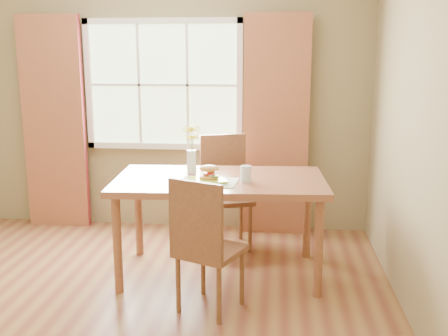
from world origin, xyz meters
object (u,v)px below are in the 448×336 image
dining_table (220,188)px  chair_far (225,186)px  flower_vase (191,145)px  water_glass (246,174)px  chair_near (204,241)px  croissant_sandwich (209,173)px

dining_table → chair_far: bearing=89.2°
chair_far → flower_vase: bearing=-129.9°
water_glass → flower_vase: bearing=152.3°
chair_near → croissant_sandwich: chair_near is taller
chair_near → chair_far: (0.01, 1.41, 0.04)m
dining_table → chair_far: chair_far is taller
chair_far → croissant_sandwich: (-0.04, -0.86, 0.32)m
croissant_sandwich → chair_far: bearing=85.2°
dining_table → flower_vase: size_ratio=4.28×
chair_near → chair_far: chair_far is taller
chair_near → chair_far: 1.41m
dining_table → croissant_sandwich: bearing=-117.2°
dining_table → chair_far: 0.73m
chair_far → flower_vase: flower_vase is taller
flower_vase → croissant_sandwich: bearing=-57.5°
flower_vase → dining_table: bearing=-29.8°
chair_near → chair_far: bearing=113.5°
water_glass → flower_vase: flower_vase is taller
chair_near → water_glass: bearing=90.9°
dining_table → chair_near: chair_near is taller
croissant_sandwich → water_glass: bearing=7.2°
croissant_sandwich → flower_vase: bearing=120.2°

